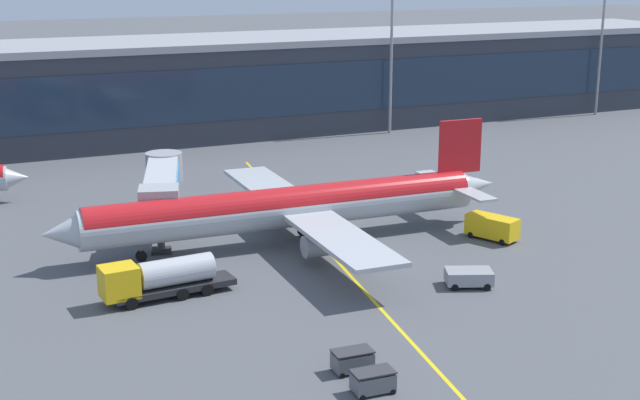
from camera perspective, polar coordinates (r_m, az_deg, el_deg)
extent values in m
plane|color=#515459|center=(81.01, 3.11, -3.69)|extent=(700.00, 700.00, 0.00)
cube|color=yellow|center=(81.54, 0.73, -3.54)|extent=(12.21, 79.15, 0.01)
cube|color=#2D333D|center=(135.70, -13.32, 6.58)|extent=(204.44, 21.09, 13.56)
cube|color=#1E2D42|center=(125.32, -12.36, 6.26)|extent=(198.31, 0.16, 7.59)
cube|color=#99999E|center=(134.85, -13.51, 9.63)|extent=(208.53, 21.51, 1.00)
cylinder|color=#B2B7BC|center=(83.80, -2.20, -0.57)|extent=(38.56, 5.11, 3.63)
cylinder|color=red|center=(83.71, -2.20, -0.35)|extent=(37.79, 4.93, 3.49)
cone|color=#B2B7BC|center=(79.49, -16.23, -2.06)|extent=(3.76, 3.59, 3.45)
cone|color=#B2B7BC|center=(92.56, 9.92, 0.97)|extent=(4.48, 3.25, 3.09)
cube|color=red|center=(90.63, 8.98, 3.42)|extent=(4.74, 0.54, 5.45)
cube|color=#B2B7BC|center=(88.27, 9.81, 0.40)|extent=(2.22, 5.89, 0.24)
cube|color=#B2B7BC|center=(94.31, 7.49, 1.45)|extent=(2.22, 5.89, 0.24)
cube|color=#B2B7BC|center=(75.61, 1.45, -2.54)|extent=(5.42, 16.32, 0.40)
cube|color=#B2B7BC|center=(93.37, -3.41, 0.89)|extent=(5.42, 16.32, 0.40)
cylinder|color=#939399|center=(78.19, -0.09, -2.93)|extent=(2.87, 2.11, 2.00)
cylinder|color=#939399|center=(90.73, -3.40, -0.38)|extent=(2.87, 2.11, 2.00)
cylinder|color=black|center=(81.22, -11.41, -3.55)|extent=(1.01, 0.44, 1.00)
cylinder|color=slate|center=(80.97, -11.44, -3.01)|extent=(0.20, 0.20, 1.62)
cylinder|color=black|center=(83.97, -0.32, -2.62)|extent=(1.01, 0.44, 1.00)
cylinder|color=slate|center=(83.72, -0.32, -2.09)|extent=(0.20, 0.20, 1.62)
cylinder|color=black|center=(86.87, -1.12, -2.01)|extent=(1.01, 0.44, 1.00)
cylinder|color=slate|center=(86.64, -1.12, -1.49)|extent=(0.20, 0.20, 1.62)
cube|color=#B2B7BC|center=(89.29, -10.12, 1.06)|extent=(7.04, 14.93, 2.80)
cube|color=#2D84C6|center=(89.29, -10.09, 1.06)|extent=(6.49, 12.71, 1.54)
cube|color=#9EA3A8|center=(82.19, -10.29, -0.18)|extent=(4.36, 4.09, 2.94)
cylinder|color=#4C4C51|center=(83.05, -10.19, -2.23)|extent=(0.70, 0.70, 3.34)
cube|color=#262628|center=(83.51, -10.14, -3.22)|extent=(2.24, 2.24, 0.30)
cylinder|color=gray|center=(96.42, -9.98, 2.11)|extent=(3.90, 3.90, 3.08)
cylinder|color=gray|center=(97.15, -9.90, 0.35)|extent=(1.80, 1.80, 3.34)
cube|color=#232326|center=(72.52, -9.38, -5.55)|extent=(10.16, 3.22, 0.50)
cube|color=yellow|center=(70.90, -12.79, -5.15)|extent=(2.97, 2.70, 2.50)
cube|color=black|center=(70.44, -13.80, -4.92)|extent=(0.33, 2.31, 1.12)
cylinder|color=#B7BABF|center=(72.15, -9.21, -4.52)|extent=(6.14, 2.63, 2.20)
cylinder|color=black|center=(70.50, -12.00, -6.53)|extent=(1.02, 0.42, 1.00)
cylinder|color=black|center=(72.63, -12.55, -5.90)|extent=(1.02, 0.42, 1.00)
cylinder|color=black|center=(71.65, -8.82, -6.01)|extent=(1.02, 0.42, 1.00)
cylinder|color=black|center=(73.76, -9.46, -5.41)|extent=(1.02, 0.42, 1.00)
cylinder|color=black|center=(72.32, -7.25, -5.74)|extent=(1.02, 0.42, 1.00)
cylinder|color=black|center=(74.41, -7.93, -5.16)|extent=(1.02, 0.42, 1.00)
cube|color=yellow|center=(87.21, 11.00, -1.67)|extent=(3.94, 5.42, 2.00)
cube|color=black|center=(86.51, 11.72, -1.61)|extent=(2.44, 2.37, 0.60)
cylinder|color=black|center=(87.46, 12.27, -2.38)|extent=(0.47, 0.65, 0.60)
cylinder|color=black|center=(85.88, 11.64, -2.67)|extent=(0.47, 0.65, 0.60)
cylinder|color=black|center=(89.13, 10.32, -1.94)|extent=(0.47, 0.65, 0.60)
cylinder|color=black|center=(87.58, 9.67, -2.22)|extent=(0.47, 0.65, 0.60)
cube|color=gray|center=(74.68, 9.54, -4.86)|extent=(4.39, 3.59, 1.10)
cube|color=black|center=(74.43, 8.82, -4.74)|extent=(2.03, 2.42, 0.33)
cylinder|color=black|center=(73.67, 8.65, -5.56)|extent=(0.65, 0.46, 0.60)
cylinder|color=black|center=(75.58, 8.38, -5.01)|extent=(0.65, 0.46, 0.60)
cylinder|color=black|center=(74.18, 10.68, -5.51)|extent=(0.65, 0.46, 0.60)
cylinder|color=black|center=(76.08, 10.36, -4.96)|extent=(0.65, 0.46, 0.60)
cube|color=#595B60|center=(56.61, 3.42, -11.57)|extent=(2.67, 1.63, 1.10)
cube|color=#333338|center=(56.29, 3.43, -10.94)|extent=(2.72, 1.66, 0.10)
cylinder|color=black|center=(55.86, 2.75, -12.58)|extent=(0.37, 0.14, 0.36)
cylinder|color=black|center=(57.08, 2.12, -11.93)|extent=(0.37, 0.14, 0.36)
cylinder|color=black|center=(56.66, 4.72, -12.19)|extent=(0.37, 0.14, 0.36)
cylinder|color=black|center=(57.86, 4.05, -11.57)|extent=(0.37, 0.14, 0.36)
cube|color=#595B60|center=(59.22, 2.10, -10.29)|extent=(2.67, 1.63, 1.10)
cube|color=#333338|center=(58.92, 2.11, -9.67)|extent=(2.72, 1.66, 0.10)
cylinder|color=black|center=(58.47, 1.44, -11.23)|extent=(0.37, 0.14, 0.36)
cylinder|color=black|center=(59.71, 0.87, -10.64)|extent=(0.37, 0.14, 0.36)
cylinder|color=black|center=(59.23, 3.33, -10.89)|extent=(0.37, 0.14, 0.36)
cylinder|color=black|center=(60.46, 2.73, -10.31)|extent=(0.37, 0.14, 0.36)
cone|color=#B2B7BC|center=(104.21, -18.94, 1.36)|extent=(3.19, 3.08, 2.63)
cylinder|color=gray|center=(161.37, 17.60, 9.41)|extent=(0.44, 0.44, 23.70)
cylinder|color=gray|center=(137.74, 4.59, 8.91)|extent=(0.44, 0.44, 22.39)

